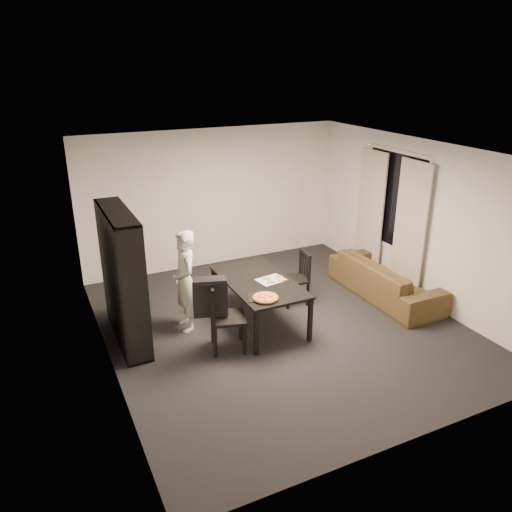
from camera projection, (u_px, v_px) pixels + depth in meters
name	position (u px, v px, depth m)	size (l,w,h in m)	color
room	(283.00, 244.00, 7.05)	(5.01, 5.51, 2.61)	black
window_pane	(395.00, 200.00, 8.48)	(0.02, 1.40, 1.60)	black
window_frame	(395.00, 200.00, 8.47)	(0.03, 1.52, 1.72)	white
curtain_left	(410.00, 229.00, 8.13)	(0.03, 0.70, 2.25)	beige
curtain_right	(370.00, 213.00, 9.01)	(0.03, 0.70, 2.25)	beige
bookshelf	(123.00, 278.00, 6.83)	(0.35, 1.50, 1.90)	black
dining_table	(259.00, 284.00, 7.38)	(0.93, 1.67, 0.70)	black
chair_left	(221.00, 312.00, 6.71)	(0.57, 0.57, 0.99)	black
chair_right	(299.00, 274.00, 8.07)	(0.44, 0.44, 0.87)	black
draped_jacket	(210.00, 296.00, 6.59)	(0.48, 0.31, 0.55)	black
person	(185.00, 281.00, 7.18)	(0.55, 0.36, 1.52)	silver
baking_tray	(263.00, 297.00, 6.84)	(0.40, 0.32, 0.01)	black
pepperoni_pizza	(266.00, 298.00, 6.77)	(0.35, 0.35, 0.03)	#955E2B
kitchen_towel	(271.00, 280.00, 7.36)	(0.40, 0.30, 0.01)	silver
pizza_slices	(274.00, 279.00, 7.37)	(0.37, 0.31, 0.01)	gold
sofa	(385.00, 279.00, 8.34)	(2.14, 0.84, 0.63)	#3A2F17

